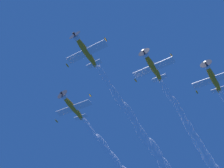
{
  "coord_description": "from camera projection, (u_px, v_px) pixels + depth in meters",
  "views": [
    {
      "loc": [
        -6.1,
        -16.21,
        1.56
      ],
      "look_at": [
        12.55,
        3.8,
        63.06
      ],
      "focal_mm": 53.84,
      "sensor_mm": 36.0,
      "label": 1
    }
  ],
  "objects": [
    {
      "name": "airplane_lead",
      "position": [
        85.0,
        50.0,
        62.01
      ],
      "size": [
        7.86,
        8.53,
        2.99
      ],
      "color": "orange"
    },
    {
      "name": "airplane_left_wingman",
      "position": [
        152.0,
        66.0,
        65.41
      ],
      "size": [
        7.84,
        8.55,
        3.34
      ],
      "color": "orange"
    },
    {
      "name": "airplane_right_wingman",
      "position": [
        72.0,
        106.0,
        68.17
      ],
      "size": [
        7.81,
        8.41,
        3.5
      ],
      "color": "orange"
    },
    {
      "name": "airplane_slot_tail",
      "position": [
        213.0,
        77.0,
        65.47
      ],
      "size": [
        7.84,
        8.44,
        3.2
      ],
      "color": "orange"
    },
    {
      "name": "smoke_trail_lead",
      "position": [
        163.0,
        162.0,
        76.03
      ],
      "size": [
        43.11,
        14.49,
        6.42
      ],
      "color": "white"
    }
  ]
}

